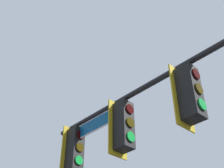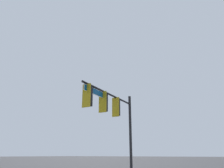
# 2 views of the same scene
# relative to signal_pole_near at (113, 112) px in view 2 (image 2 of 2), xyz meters

# --- Properties ---
(signal_pole_near) EXTENTS (6.27, 0.89, 5.94)m
(signal_pole_near) POSITION_rel_signal_pole_near_xyz_m (0.00, 0.00, 0.00)
(signal_pole_near) COLOR black
(signal_pole_near) RESTS_ON ground_plane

